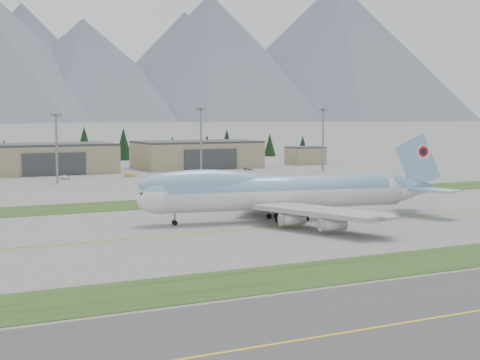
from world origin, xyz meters
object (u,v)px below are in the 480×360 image
hangar_center (46,158)px  service_vehicle_a (65,179)px  boeing_747_freighter (280,192)px  hangar_right (197,154)px  service_vehicle_c (248,170)px  service_vehicle_b (130,177)px

hangar_center → service_vehicle_a: bearing=-90.4°
service_vehicle_a → boeing_747_freighter: bearing=-101.8°
hangar_right → service_vehicle_a: 66.73m
hangar_right → service_vehicle_c: size_ratio=11.71×
boeing_747_freighter → service_vehicle_b: bearing=96.8°
boeing_747_freighter → service_vehicle_b: boeing_747_freighter is taller
boeing_747_freighter → hangar_right: 149.45m
hangar_right → service_vehicle_c: hangar_right is taller
hangar_center → hangar_right: 60.00m
service_vehicle_a → service_vehicle_b: service_vehicle_a is taller
service_vehicle_b → service_vehicle_a: bearing=110.4°
service_vehicle_a → service_vehicle_b: size_ratio=1.00×
hangar_center → hangar_right: bearing=0.0°
boeing_747_freighter → hangar_center: (-15.48, 142.67, -0.36)m
service_vehicle_c → hangar_right: bearing=104.7°
hangar_right → hangar_center: bearing=180.0°
service_vehicle_b → service_vehicle_c: service_vehicle_b is taller
hangar_center → service_vehicle_c: size_ratio=11.71×
hangar_center → service_vehicle_a: 28.79m
boeing_747_freighter → service_vehicle_a: (-15.68, 114.38, -5.75)m
hangar_right → service_vehicle_c: bearing=-59.2°
boeing_747_freighter → service_vehicle_c: 134.68m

